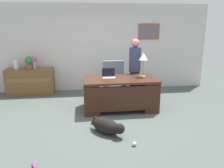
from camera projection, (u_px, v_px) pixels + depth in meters
name	position (u px, v px, depth m)	size (l,w,h in m)	color
ground_plane	(110.00, 120.00, 5.14)	(12.00, 12.00, 0.00)	#4C5651
back_wall	(100.00, 48.00, 7.29)	(7.00, 0.16, 2.70)	silver
desk	(120.00, 93.00, 5.68)	(1.79, 0.96, 0.79)	#422316
credenza	(31.00, 82.00, 6.92)	(1.38, 0.50, 0.79)	brown
armchair	(114.00, 82.00, 6.51)	(0.60, 0.59, 1.07)	slate
person_standing	(135.00, 69.00, 6.31)	(0.32, 0.32, 1.70)	#262323
dog_lying	(107.00, 126.00, 4.46)	(0.68, 0.69, 0.30)	black
laptop	(109.00, 75.00, 5.70)	(0.32, 0.22, 0.23)	#B2B5BA
desk_lamp	(143.00, 58.00, 5.67)	(0.22, 0.22, 0.61)	#9E8447
vase_with_flowers	(34.00, 61.00, 6.78)	(0.17, 0.17, 0.37)	#AA89AF
vase_empty	(16.00, 64.00, 6.74)	(0.14, 0.14, 0.28)	silver
potted_plant	(29.00, 62.00, 6.77)	(0.24, 0.24, 0.36)	brown
dog_toy_ball	(134.00, 144.00, 4.03)	(0.08, 0.08, 0.08)	beige
dog_toy_bone	(34.00, 165.00, 3.44)	(0.18, 0.05, 0.05)	#D8338C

